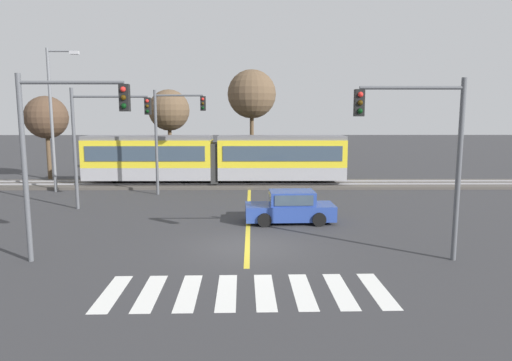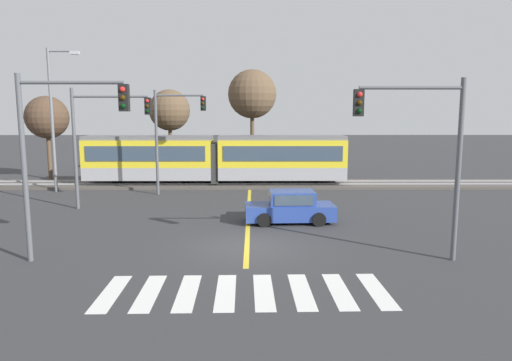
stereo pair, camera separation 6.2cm
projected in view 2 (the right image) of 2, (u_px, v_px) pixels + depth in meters
The scene contains 23 objects.
ground_plane at pixel (247, 247), 17.67m from camera, with size 200.00×200.00×0.00m, color #333335.
track_bed at pixel (250, 184), 33.03m from camera, with size 120.00×4.00×0.18m, color #4C4742.
rail_near at pixel (250, 184), 32.30m from camera, with size 120.00×0.08×0.10m, color #939399.
rail_far at pixel (250, 181), 33.73m from camera, with size 120.00×0.08×0.10m, color #939399.
light_rail_tram at pixel (216, 157), 32.73m from camera, with size 18.50×2.64×3.43m.
crosswalk_stripe_0 at pixel (111, 293), 13.09m from camera, with size 0.56×2.80×0.01m, color silver.
crosswalk_stripe_1 at pixel (149, 293), 13.12m from camera, with size 0.56×2.80×0.01m, color silver.
crosswalk_stripe_2 at pixel (188, 292), 13.14m from camera, with size 0.56×2.80×0.01m, color silver.
crosswalk_stripe_3 at pixel (226, 292), 13.17m from camera, with size 0.56×2.80×0.01m, color silver.
crosswalk_stripe_4 at pixel (264, 292), 13.20m from camera, with size 0.56×2.80×0.01m, color silver.
crosswalk_stripe_5 at pixel (302, 291), 13.23m from camera, with size 0.56×2.80×0.01m, color silver.
crosswalk_stripe_6 at pixel (339, 291), 13.26m from camera, with size 0.56×2.80×0.01m, color silver.
crosswalk_stripe_7 at pixel (377, 290), 13.29m from camera, with size 0.56×2.80×0.01m, color silver.
lane_centre_line at pixel (248, 216), 23.12m from camera, with size 0.20×16.06×0.01m, color gold.
sedan_crossing at pixel (290, 208), 21.64m from camera, with size 4.26×2.04×1.52m.
traffic_light_mid_left at pixel (100, 130), 24.31m from camera, with size 4.25×0.38×6.50m.
traffic_light_near_left at pixel (58, 138), 15.38m from camera, with size 3.75×0.38×6.45m.
traffic_light_near_right at pixel (424, 141), 15.47m from camera, with size 3.75×0.38×6.31m.
traffic_light_far_left at pixel (172, 126), 28.74m from camera, with size 3.25×0.38×6.62m.
street_lamp_west at pixel (54, 112), 29.72m from camera, with size 2.10×0.28×9.32m.
bare_tree_far_west at pixel (47, 118), 35.74m from camera, with size 3.33×3.33×6.56m.
bare_tree_west at pixel (170, 111), 38.16m from camera, with size 3.43×3.43×7.19m.
bare_tree_east at pixel (252, 94), 36.79m from camera, with size 3.92×3.92×8.71m.
Camera 2 is at (0.25, -17.12, 5.07)m, focal length 32.00 mm.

